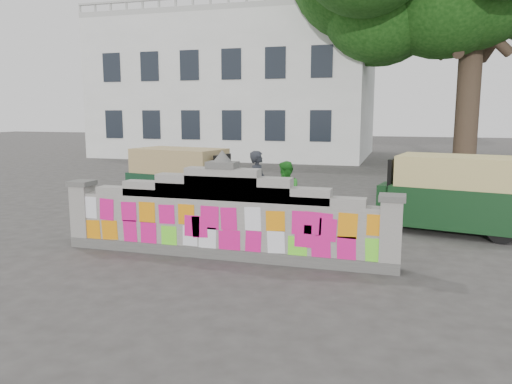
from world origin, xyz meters
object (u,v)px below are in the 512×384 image
Objects in this scene: cyclist_rider at (258,197)px; rickshaw_left at (182,178)px; pedestrian at (286,194)px; rickshaw_right at (451,193)px; cyclist_bike at (258,211)px.

cyclist_rider is 3.26m from rickshaw_left.
pedestrian is at bearing -42.42° from cyclist_rider.
rickshaw_right is (6.91, -0.63, 0.01)m from rickshaw_left.
rickshaw_left reaches higher than pedestrian.
pedestrian reaches higher than cyclist_bike.
rickshaw_right reaches higher than pedestrian.
rickshaw_left is at bearing 57.23° from cyclist_bike.
pedestrian is (0.51, 0.55, 0.31)m from cyclist_bike.
rickshaw_right is at bearing -73.91° from cyclist_bike.
pedestrian is 0.49× the size of rickshaw_left.
rickshaw_right is at bearing 62.87° from pedestrian.
rickshaw_right is at bearing -73.91° from cyclist_rider.
cyclist_rider is at bearing -79.63° from pedestrian.
cyclist_bike is 1.12× the size of cyclist_rider.
cyclist_rider is 0.50× the size of rickshaw_left.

